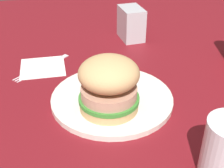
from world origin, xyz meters
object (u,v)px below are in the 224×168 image
at_px(napkin_dispenser, 131,23).
at_px(plate, 112,98).
at_px(sandwich, 109,84).
at_px(napkin, 43,67).
at_px(fries_pile, 110,80).
at_px(fork, 42,66).

bearing_deg(napkin_dispenser, plate, -26.72).
height_order(sandwich, napkin, sandwich).
bearing_deg(sandwich, plate, 163.01).
relative_size(napkin, napkin_dispenser, 1.17).
xyz_separation_m(sandwich, fries_pile, (-0.10, 0.02, -0.05)).
bearing_deg(plate, fork, -138.38).
height_order(sandwich, fork, sandwich).
bearing_deg(fork, napkin, 133.85).
bearing_deg(plate, sandwich, -16.99).
bearing_deg(fork, plate, 41.62).
bearing_deg(napkin_dispenser, napkin, -68.50).
height_order(fries_pile, fork, fries_pile).
distance_m(sandwich, napkin, 0.26).
bearing_deg(napkin, sandwich, 33.34).
distance_m(plate, napkin, 0.23).
distance_m(sandwich, fries_pile, 0.11).
bearing_deg(napkin, plate, 41.22).
height_order(plate, napkin_dispenser, napkin_dispenser).
relative_size(plate, fork, 1.88).
bearing_deg(sandwich, napkin_dispenser, 161.78).
bearing_deg(fries_pile, napkin, -126.04).
bearing_deg(sandwich, napkin, -146.66).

